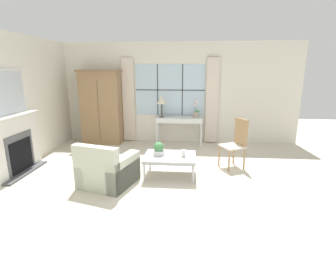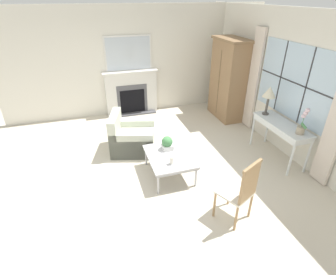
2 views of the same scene
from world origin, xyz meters
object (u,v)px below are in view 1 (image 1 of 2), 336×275
object	(u,v)px
armoire	(102,107)
coffee_table	(170,158)
fireplace	(14,140)
side_chair_wooden	(237,140)
console_table	(179,120)
table_lamp	(162,101)
armchair_upholstered	(108,170)
potted_orchid	(196,111)
potted_plant_small	(159,149)
pillar_candle	(184,153)

from	to	relation	value
armoire	coffee_table	distance (m)	3.17
fireplace	side_chair_wooden	distance (m)	4.56
fireplace	console_table	bearing A→B (deg)	37.12
console_table	table_lamp	world-z (taller)	table_lamp
armoire	table_lamp	xyz separation A→B (m)	(1.71, -0.03, 0.20)
armchair_upholstered	side_chair_wooden	xyz separation A→B (m)	(2.49, 1.13, 0.32)
side_chair_wooden	coffee_table	bearing A→B (deg)	-155.48
console_table	potted_orchid	bearing A→B (deg)	2.70
console_table	potted_plant_small	bearing A→B (deg)	-97.55
fireplace	coffee_table	size ratio (longest dim) A/B	2.06
side_chair_wooden	potted_plant_small	world-z (taller)	side_chair_wooden
armchair_upholstered	potted_plant_small	bearing A→B (deg)	30.84
potted_orchid	side_chair_wooden	world-z (taller)	potted_orchid
fireplace	potted_orchid	size ratio (longest dim) A/B	4.11
fireplace	armchair_upholstered	distance (m)	2.08
coffee_table	pillar_candle	world-z (taller)	pillar_candle
fireplace	armchair_upholstered	size ratio (longest dim) A/B	1.92
pillar_candle	fireplace	bearing A→B (deg)	-178.77
table_lamp	pillar_candle	bearing A→B (deg)	-73.61
potted_plant_small	pillar_candle	world-z (taller)	potted_plant_small
table_lamp	coffee_table	xyz separation A→B (m)	(0.41, -2.25, -0.86)
fireplace	table_lamp	xyz separation A→B (m)	(2.71, 2.37, 0.54)
potted_orchid	armoire	bearing A→B (deg)	-179.06
fireplace	console_table	distance (m)	4.00
fireplace	coffee_table	world-z (taller)	fireplace
table_lamp	fireplace	bearing A→B (deg)	-138.83
table_lamp	potted_plant_small	distance (m)	2.33
console_table	table_lamp	bearing A→B (deg)	-174.43
potted_plant_small	table_lamp	bearing A→B (deg)	94.70
side_chair_wooden	potted_plant_small	size ratio (longest dim) A/B	4.01
armoire	side_chair_wooden	xyz separation A→B (m)	(3.50, -1.64, -0.44)
coffee_table	pillar_candle	bearing A→B (deg)	-10.18
armoire	potted_orchid	world-z (taller)	armoire
side_chair_wooden	pillar_candle	size ratio (longest dim) A/B	6.88
potted_plant_small	armchair_upholstered	bearing A→B (deg)	-149.16
side_chair_wooden	coffee_table	world-z (taller)	side_chair_wooden
armoire	potted_plant_small	world-z (taller)	armoire
console_table	armchair_upholstered	size ratio (longest dim) A/B	1.20
pillar_candle	potted_plant_small	bearing A→B (deg)	171.53
fireplace	console_table	size ratio (longest dim) A/B	1.60
console_table	fireplace	bearing A→B (deg)	-142.88
potted_orchid	armchair_upholstered	bearing A→B (deg)	-120.14
console_table	side_chair_wooden	world-z (taller)	side_chair_wooden
console_table	pillar_candle	world-z (taller)	console_table
potted_orchid	side_chair_wooden	size ratio (longest dim) A/B	0.48
potted_orchid	console_table	bearing A→B (deg)	-177.30
fireplace	potted_plant_small	distance (m)	2.90
side_chair_wooden	pillar_candle	bearing A→B (deg)	-148.68
armchair_upholstered	potted_plant_small	size ratio (longest dim) A/B	4.12
coffee_table	armoire	bearing A→B (deg)	132.94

